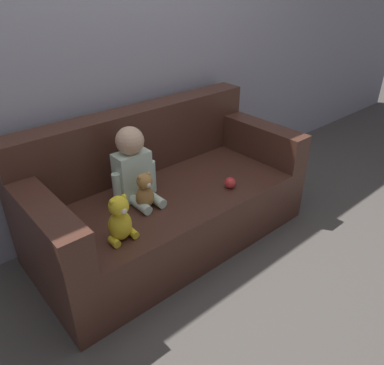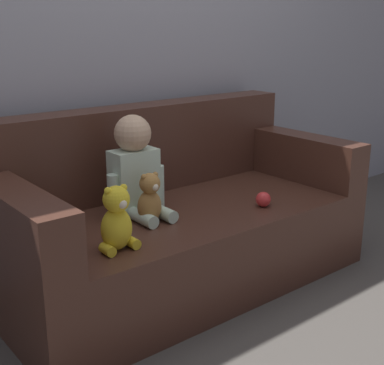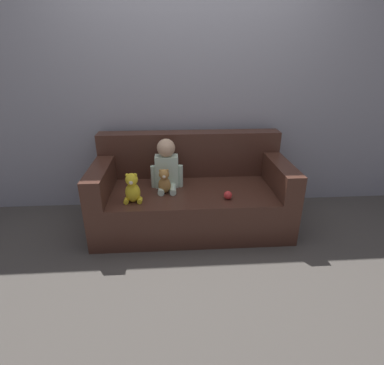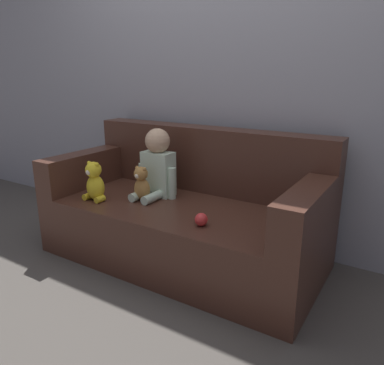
% 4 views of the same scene
% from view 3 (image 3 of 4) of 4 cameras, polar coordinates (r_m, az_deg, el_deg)
% --- Properties ---
extents(ground_plane, '(12.00, 12.00, 0.00)m').
position_cam_3_polar(ground_plane, '(2.94, -0.07, -7.89)').
color(ground_plane, '#4C4742').
extents(wall_back, '(8.00, 0.05, 2.60)m').
position_cam_3_polar(wall_back, '(3.02, -0.74, 19.14)').
color(wall_back, '#93939E').
rests_on(wall_back, ground_plane).
extents(couch, '(1.76, 0.84, 0.83)m').
position_cam_3_polar(couch, '(2.85, -0.15, -2.20)').
color(couch, '#47281E').
rests_on(couch, ground_plane).
extents(person_baby, '(0.29, 0.30, 0.45)m').
position_cam_3_polar(person_baby, '(2.72, -4.86, 3.20)').
color(person_baby, silver).
rests_on(person_baby, couch).
extents(teddy_bear_brown, '(0.11, 0.10, 0.23)m').
position_cam_3_polar(teddy_bear_brown, '(2.62, -5.29, 0.23)').
color(teddy_bear_brown, '#AD7A3D').
rests_on(teddy_bear_brown, couch).
extents(plush_toy_side, '(0.15, 0.12, 0.26)m').
position_cam_3_polar(plush_toy_side, '(2.50, -11.28, -1.17)').
color(plush_toy_side, yellow).
rests_on(plush_toy_side, couch).
extents(toy_ball, '(0.07, 0.07, 0.07)m').
position_cam_3_polar(toy_ball, '(2.55, 6.86, -2.41)').
color(toy_ball, red).
rests_on(toy_ball, couch).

